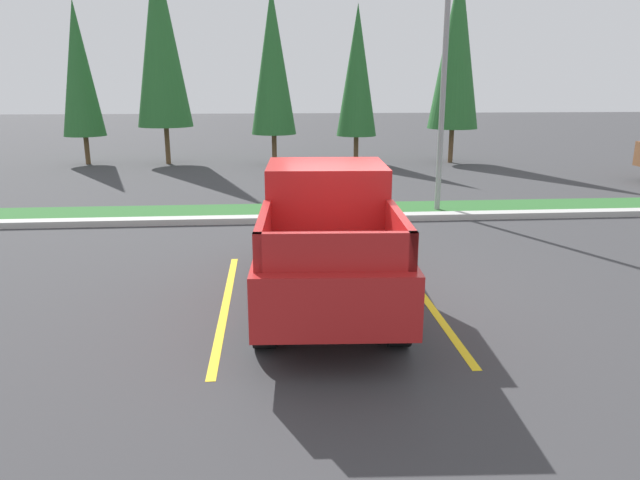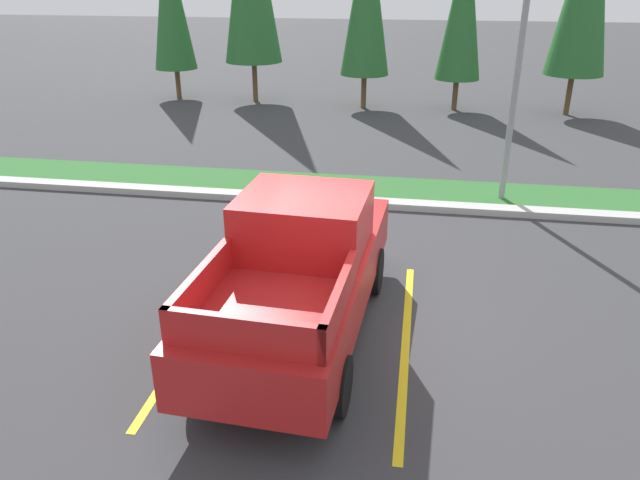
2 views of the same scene
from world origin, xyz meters
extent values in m
plane|color=#38383A|center=(0.00, 0.00, 0.00)|extent=(120.00, 120.00, 0.00)
cube|color=yellow|center=(-2.23, -0.47, 0.00)|extent=(0.12, 4.80, 0.01)
cube|color=yellow|center=(0.87, -0.47, 0.00)|extent=(0.12, 4.80, 0.01)
cube|color=#B2B2AD|center=(0.00, 5.00, 0.07)|extent=(56.00, 0.40, 0.15)
cube|color=#2D662D|center=(0.00, 6.10, 0.03)|extent=(56.00, 1.80, 0.06)
cylinder|color=black|center=(-1.45, 1.12, 0.38)|extent=(0.32, 0.77, 0.76)
cylinder|color=black|center=(0.25, 1.03, 0.38)|extent=(0.32, 0.77, 0.76)
cylinder|color=black|center=(-1.62, -1.97, 0.38)|extent=(0.32, 0.77, 0.76)
cylinder|color=black|center=(0.08, -2.07, 0.38)|extent=(0.32, 0.77, 0.76)
cube|color=red|center=(-0.68, -0.47, 0.88)|extent=(2.19, 5.30, 0.76)
cube|color=red|center=(-0.67, -0.17, 1.68)|extent=(1.85, 1.70, 0.84)
cube|color=#2D3842|center=(-0.62, 0.64, 1.73)|extent=(1.62, 0.15, 0.63)
cube|color=red|center=(-1.61, -1.87, 1.48)|extent=(0.21, 1.90, 0.44)
cube|color=red|center=(0.08, -1.97, 1.48)|extent=(0.21, 1.90, 0.44)
cube|color=red|center=(-0.81, -2.82, 1.48)|extent=(1.80, 0.20, 0.44)
cube|color=silver|center=(-0.54, 2.07, 0.64)|extent=(1.81, 0.26, 0.28)
cylinder|color=gray|center=(2.85, 5.90, 3.61)|extent=(0.14, 0.14, 7.22)
cylinder|color=brown|center=(-9.17, 16.39, 0.59)|extent=(0.20, 0.20, 1.18)
cylinder|color=brown|center=(-5.81, 16.20, 0.78)|extent=(0.20, 0.20, 1.55)
cylinder|color=brown|center=(-1.35, 15.58, 0.63)|extent=(0.20, 0.20, 1.27)
cylinder|color=brown|center=(2.11, 15.81, 0.58)|extent=(0.20, 0.20, 1.15)
cone|color=#28662D|center=(2.11, 15.81, 3.78)|extent=(1.67, 1.67, 5.26)
cylinder|color=brown|center=(6.17, 15.62, 0.72)|extent=(0.20, 0.20, 1.45)
camera|label=1|loc=(-1.50, -8.92, 3.25)|focal=32.81mm
camera|label=2|loc=(0.85, -7.95, 4.96)|focal=34.06mm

